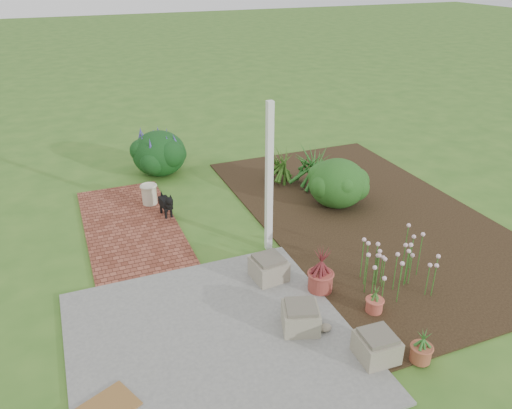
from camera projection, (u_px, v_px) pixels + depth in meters
name	position (u px, v px, depth m)	size (l,w,h in m)	color
ground	(254.00, 255.00, 8.15)	(80.00, 80.00, 0.00)	#35641F
concrete_patio	(213.00, 343.00, 6.27)	(3.50, 3.50, 0.04)	slate
brick_path	(131.00, 225.00, 9.02)	(1.60, 3.50, 0.04)	brown
garden_bed	(367.00, 214.00, 9.40)	(4.00, 7.00, 0.03)	black
veranda_post	(269.00, 180.00, 7.78)	(0.10, 0.10, 2.50)	white
stone_trough_near	(376.00, 347.00, 5.95)	(0.45, 0.45, 0.30)	#706853
stone_trough_mid	(301.00, 318.00, 6.42)	(0.46, 0.46, 0.31)	gray
stone_trough_far	(269.00, 269.00, 7.43)	(0.47, 0.47, 0.31)	#736959
black_dog	(166.00, 203.00, 9.17)	(0.20, 0.53, 0.45)	black
cream_ceramic_urn	(149.00, 194.00, 9.68)	(0.29, 0.29, 0.38)	beige
evergreen_shrub	(338.00, 182.00, 9.55)	(1.11, 1.11, 0.94)	#113711
agapanthus_clump_back	(311.00, 164.00, 10.31)	(1.12, 1.12, 1.01)	#09370B
agapanthus_clump_front	(279.00, 164.00, 10.61)	(0.89, 0.89, 0.79)	#184114
pink_flower_patch	(402.00, 268.00, 7.09)	(1.14, 1.14, 0.73)	#113D0F
terracotta_pot_bronze	(320.00, 281.00, 7.18)	(0.35, 0.35, 0.29)	#953C32
terracotta_pot_small_left	(374.00, 305.00, 6.77)	(0.23, 0.23, 0.19)	#B34E3C
terracotta_pot_small_right	(421.00, 353.00, 5.93)	(0.25, 0.25, 0.21)	brown
purple_flowering_bush	(159.00, 152.00, 11.02)	(1.18, 1.18, 1.00)	black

